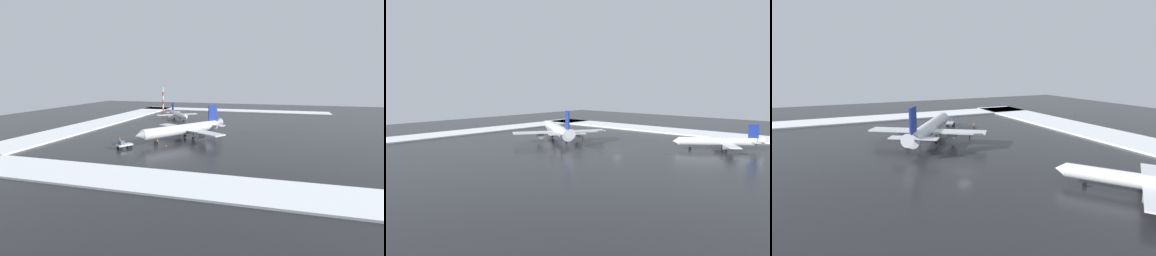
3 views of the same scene
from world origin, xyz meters
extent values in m
plane|color=#232326|center=(0.00, 0.00, 0.00)|extent=(240.00, 240.00, 0.00)
cube|color=white|center=(0.00, -50.00, 0.22)|extent=(152.00, 16.00, 0.44)
cube|color=white|center=(-67.00, 0.00, 0.22)|extent=(14.00, 116.00, 0.44)
cube|color=white|center=(67.00, 0.00, 0.22)|extent=(14.00, 116.00, 0.44)
cylinder|color=silver|center=(26.19, -2.13, 3.60)|extent=(27.68, 19.88, 3.50)
cone|color=silver|center=(40.10, -11.29, 3.60)|extent=(3.89, 4.13, 3.32)
cone|color=silver|center=(12.11, 7.14, 4.21)|extent=(4.70, 4.50, 3.40)
cube|color=silver|center=(28.25, 6.60, 3.29)|extent=(11.13, 13.65, 0.37)
cylinder|color=gray|center=(27.55, 4.60, 2.26)|extent=(4.05, 3.64, 2.06)
cube|color=silver|center=(18.98, -7.48, 3.29)|extent=(11.13, 13.65, 0.37)
cylinder|color=gray|center=(20.54, -6.04, 2.26)|extent=(4.05, 3.64, 2.06)
cube|color=navy|center=(14.17, 5.78, 8.02)|extent=(3.64, 2.57, 5.76)
cube|color=silver|center=(16.04, 8.25, 4.01)|extent=(4.95, 5.59, 0.25)
cube|color=silver|center=(12.65, 3.09, 4.01)|extent=(4.95, 5.59, 0.25)
cylinder|color=black|center=(35.21, -8.07, 2.06)|extent=(0.25, 0.25, 0.72)
cylinder|color=black|center=(35.21, -8.07, 0.57)|extent=(1.14, 0.92, 1.13)
cylinder|color=black|center=(24.86, 1.45, 2.06)|extent=(0.25, 0.25, 0.72)
cylinder|color=black|center=(24.86, 1.45, 0.57)|extent=(1.14, 0.92, 1.13)
cylinder|color=black|center=(22.37, -2.32, 2.06)|extent=(0.25, 0.25, 0.72)
cylinder|color=black|center=(22.37, -2.32, 0.57)|extent=(1.14, 0.92, 1.13)
cylinder|color=white|center=(-20.78, -19.39, 2.48)|extent=(18.58, 14.52, 2.41)
cone|color=white|center=(-11.52, -12.60, 2.48)|extent=(2.73, 2.85, 2.29)
cone|color=white|center=(-30.16, -26.27, 2.91)|extent=(3.25, 3.15, 2.34)
cube|color=white|center=(-25.93, -15.96, 2.27)|extent=(7.96, 9.28, 0.26)
cylinder|color=gray|center=(-24.81, -16.90, 1.56)|extent=(2.78, 2.57, 1.42)
cube|color=white|center=(-19.06, -25.34, 2.27)|extent=(7.96, 9.28, 0.26)
cylinder|color=gray|center=(-19.61, -23.99, 1.56)|extent=(2.78, 2.57, 1.42)
cube|color=navy|center=(-28.78, -25.26, 5.53)|extent=(2.44, 1.88, 3.97)
cube|color=white|center=(-29.93, -23.46, 2.76)|extent=(3.50, 3.83, 0.17)
cube|color=white|center=(-27.41, -26.89, 2.76)|extent=(3.50, 3.83, 0.17)
cylinder|color=black|center=(-14.77, -14.99, 1.42)|extent=(0.17, 0.17, 0.50)
cylinder|color=black|center=(-14.77, -14.99, 0.39)|extent=(0.78, 0.66, 0.78)
cylinder|color=black|center=(-23.42, -19.39, 1.42)|extent=(0.17, 0.17, 0.50)
cylinder|color=black|center=(-23.42, -19.39, 0.39)|extent=(0.78, 0.66, 0.78)
cylinder|color=black|center=(-21.57, -21.91, 1.42)|extent=(0.17, 0.17, 0.50)
cylinder|color=black|center=(-21.57, -21.91, 0.39)|extent=(0.78, 0.66, 0.78)
cube|color=silver|center=(42.84, -14.74, 1.15)|extent=(5.08, 4.26, 0.50)
cube|color=#3F5160|center=(43.62, -15.21, 1.95)|extent=(1.97, 2.01, 1.10)
cylinder|color=black|center=(44.73, -14.72, 0.45)|extent=(0.94, 0.74, 0.90)
cylinder|color=black|center=(43.70, -16.42, 0.45)|extent=(0.94, 0.74, 0.90)
cylinder|color=black|center=(41.97, -13.06, 0.45)|extent=(0.94, 0.74, 0.90)
cylinder|color=black|center=(40.95, -14.76, 0.45)|extent=(0.94, 0.74, 0.90)
cylinder|color=black|center=(36.21, -20.18, 0.42)|extent=(0.16, 0.16, 0.85)
cylinder|color=black|center=(36.01, -20.17, 0.42)|extent=(0.16, 0.16, 0.85)
cylinder|color=orange|center=(36.11, -20.18, 1.16)|extent=(0.36, 0.36, 0.62)
sphere|color=tan|center=(36.11, -20.18, 1.59)|extent=(0.24, 0.24, 0.24)
cylinder|color=black|center=(34.71, -7.66, 0.42)|extent=(0.16, 0.16, 0.85)
cylinder|color=black|center=(34.82, -7.50, 0.42)|extent=(0.16, 0.16, 0.85)
cylinder|color=orange|center=(34.76, -7.58, 1.16)|extent=(0.36, 0.36, 0.62)
sphere|color=tan|center=(34.76, -7.58, 1.59)|extent=(0.24, 0.24, 0.24)
cylinder|color=black|center=(24.69, -12.96, 0.42)|extent=(0.16, 0.16, 0.85)
cylinder|color=black|center=(24.80, -13.13, 0.42)|extent=(0.16, 0.16, 0.85)
cylinder|color=orange|center=(24.74, -13.04, 1.16)|extent=(0.36, 0.36, 0.62)
sphere|color=tan|center=(24.74, -13.04, 1.59)|extent=(0.24, 0.24, 0.24)
cylinder|color=red|center=(-45.27, -37.33, 1.26)|extent=(0.70, 0.70, 2.51)
cylinder|color=white|center=(-45.27, -37.33, 3.77)|extent=(0.70, 0.70, 2.51)
cylinder|color=red|center=(-45.27, -37.33, 6.28)|extent=(0.70, 0.70, 2.51)
cylinder|color=white|center=(-45.27, -37.33, 8.79)|extent=(0.70, 0.70, 2.51)
cylinder|color=red|center=(-45.27, -37.33, 11.30)|extent=(0.70, 0.70, 2.51)
cylinder|color=white|center=(-45.27, -37.33, 13.81)|extent=(0.70, 0.70, 2.51)
cone|color=orange|center=(18.84, -5.56, 0.28)|extent=(0.36, 0.36, 0.55)
cone|color=orange|center=(29.88, -9.79, 0.28)|extent=(0.36, 0.36, 0.55)
cone|color=orange|center=(36.46, -4.06, 0.28)|extent=(0.36, 0.36, 0.55)
camera|label=1|loc=(120.64, 28.78, 21.01)|focal=28.00mm
camera|label=2|loc=(-62.23, 85.37, 18.77)|focal=35.00mm
camera|label=3|loc=(-48.56, 22.54, 19.47)|focal=28.00mm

